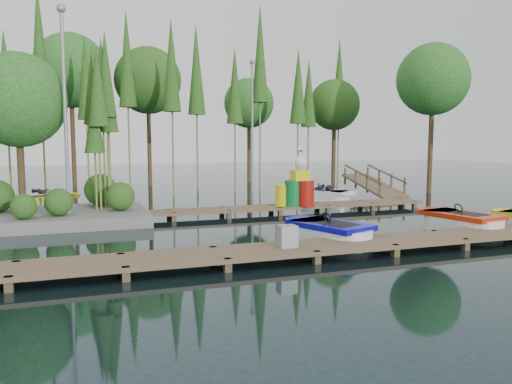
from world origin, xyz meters
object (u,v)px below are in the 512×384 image
object	(u,v)px
boat_red	(461,223)
utility_cabinet	(287,236)
yellow_barrel	(282,195)
boat_yellow_far	(45,203)
drum_cluster	(301,188)
island	(41,130)
boat_blue	(329,234)

from	to	relation	value
boat_red	utility_cabinet	distance (m)	6.69
yellow_barrel	boat_yellow_far	bearing A→B (deg)	155.14
utility_cabinet	drum_cluster	size ratio (longest dim) A/B	0.23
island	boat_red	bearing A→B (deg)	-27.02
yellow_barrel	boat_red	bearing A→B (deg)	-55.79
yellow_barrel	boat_blue	bearing A→B (deg)	-99.56
boat_blue	boat_yellow_far	distance (m)	12.54
yellow_barrel	drum_cluster	world-z (taller)	drum_cluster
boat_blue	utility_cabinet	world-z (taller)	boat_blue
boat_yellow_far	drum_cluster	size ratio (longest dim) A/B	1.34
boat_red	boat_yellow_far	xyz separation A→B (m)	(-12.54, 9.58, 0.01)
boat_red	yellow_barrel	distance (m)	6.66
island	boat_yellow_far	xyz separation A→B (m)	(-0.21, 3.29, -2.89)
island	boat_blue	size ratio (longest dim) A/B	2.18
boat_blue	yellow_barrel	world-z (taller)	yellow_barrel
island	boat_red	world-z (taller)	island
boat_blue	island	bearing A→B (deg)	119.34
boat_blue	boat_red	bearing A→B (deg)	-17.70
island	boat_blue	xyz separation A→B (m)	(7.63, -6.50, -2.91)
boat_blue	boat_yellow_far	size ratio (longest dim) A/B	1.01
island	yellow_barrel	distance (m)	8.97
boat_red	yellow_barrel	xyz separation A→B (m)	(-3.74, 5.50, 0.43)
boat_blue	drum_cluster	distance (m)	5.84
boat_red	boat_yellow_far	bearing A→B (deg)	131.06
boat_blue	utility_cabinet	distance (m)	2.24
boat_blue	utility_cabinet	size ratio (longest dim) A/B	5.88
boat_blue	utility_cabinet	xyz separation A→B (m)	(-1.81, -1.29, 0.29)
boat_yellow_far	yellow_barrel	xyz separation A→B (m)	(8.80, -4.08, 0.42)
drum_cluster	boat_yellow_far	bearing A→B (deg)	156.00
utility_cabinet	island	bearing A→B (deg)	126.76
boat_red	utility_cabinet	bearing A→B (deg)	-178.59
boat_red	boat_yellow_far	distance (m)	15.78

